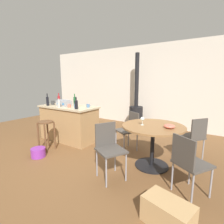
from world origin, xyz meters
name	(u,v)px	position (x,y,z in m)	size (l,w,h in m)	color
ground_plane	(81,153)	(0.00, 0.00, 0.00)	(8.80, 8.80, 0.00)	brown
back_wall	(140,86)	(0.00, 3.02, 1.35)	(8.00, 0.10, 2.70)	beige
kitchen_island	(69,123)	(-0.85, 0.46, 0.45)	(1.54, 0.73, 0.89)	#A37A4C
wooden_stool	(46,129)	(-0.78, -0.28, 0.47)	(0.33, 0.33, 0.65)	brown
dining_table	(153,135)	(1.48, 0.28, 0.59)	(1.09, 1.09, 0.76)	black
folding_chair_near	(109,146)	(1.02, -0.43, 0.52)	(0.54, 0.54, 0.87)	#47423D
folding_chair_far	(189,161)	(2.16, -0.24, 0.50)	(0.55, 0.55, 0.85)	#47423D
folding_chair_left	(193,135)	(2.05, 0.91, 0.51)	(0.56, 0.56, 0.86)	#47423D
folding_chair_right	(129,128)	(0.77, 0.74, 0.50)	(0.54, 0.54, 0.85)	#47423D
wood_stove	(136,110)	(0.10, 2.51, 0.57)	(0.44, 0.45, 2.39)	black
toolbox	(64,103)	(-0.97, 0.43, 0.97)	(0.37, 0.22, 0.16)	gray
bottle_0	(59,99)	(-1.45, 0.68, 1.01)	(0.07, 0.07, 0.29)	maroon
bottle_1	(48,101)	(-1.34, 0.22, 1.02)	(0.07, 0.07, 0.32)	black
bottle_2	(76,104)	(-0.33, 0.23, 1.00)	(0.07, 0.07, 0.28)	black
bottle_3	(59,104)	(-0.88, 0.20, 0.98)	(0.06, 0.06, 0.21)	#B7B2AD
bottle_4	(75,101)	(-0.81, 0.66, 1.01)	(0.07, 0.07, 0.30)	#194C23
cup_0	(76,106)	(-0.44, 0.33, 0.95)	(0.12, 0.09, 0.10)	#4C7099
cup_1	(88,106)	(-0.28, 0.57, 0.94)	(0.11, 0.07, 0.08)	#4C7099
cup_2	(53,103)	(-1.36, 0.39, 0.95)	(0.12, 0.09, 0.11)	#383838
cup_3	(62,102)	(-1.24, 0.61, 0.95)	(0.11, 0.07, 0.10)	tan
cup_4	(69,106)	(-0.65, 0.32, 0.94)	(0.11, 0.07, 0.08)	#DB6651
wine_glass	(142,119)	(1.30, 0.20, 0.87)	(0.07, 0.07, 0.14)	silver
serving_bowl	(169,126)	(1.76, 0.26, 0.80)	(0.18, 0.18, 0.07)	#DB6651
cardboard_box	(168,214)	(2.08, -0.89, 0.15)	(0.51, 0.30, 0.30)	tan
plastic_bucket	(38,152)	(-0.60, -0.63, 0.09)	(0.28, 0.28, 0.18)	purple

